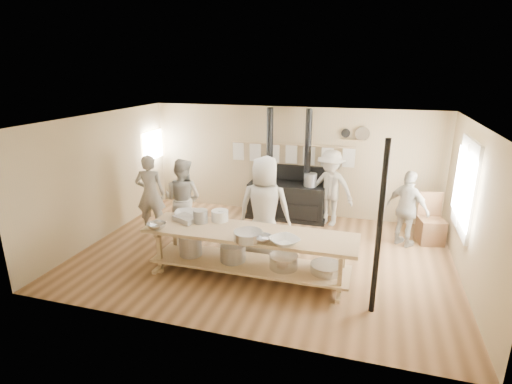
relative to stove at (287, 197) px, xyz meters
The scene contains 24 objects.
ground 2.18m from the stove, 89.82° to the right, with size 7.00×7.00×0.00m, color brown.
room_shell 2.39m from the stove, 89.82° to the right, with size 7.00×7.00×7.00m.
window_right 3.92m from the stove, 23.58° to the right, with size 0.09×1.50×1.65m.
left_opening 3.61m from the stove, behind, with size 0.00×0.90×0.90m.
stove is the anchor object (origin of this frame).
towel_rail 1.07m from the stove, 88.68° to the left, with size 3.00×0.04×0.47m.
back_wall_shelf 2.11m from the stove, 12.13° to the left, with size 0.63×0.14×0.32m.
prep_table 3.02m from the stove, 90.04° to the right, with size 3.60×0.90×0.85m.
support_post 4.11m from the stove, 59.33° to the right, with size 0.08×0.08×2.60m, color black.
cook_far_left 3.16m from the stove, 147.71° to the right, with size 0.63×0.41×1.73m, color #9D978B.
cook_left 2.58m from the stove, 135.79° to the right, with size 0.83×0.65×1.71m, color #9D978B.
cook_center 2.30m from the stove, 88.47° to the right, with size 0.97×0.63×1.98m, color #9D978B.
cook_right 2.79m from the stove, 18.61° to the right, with size 0.92×0.38×1.56m, color #9D978B.
cook_by_window 1.10m from the stove, ahead, with size 1.12×0.65×1.74m, color #9D978B.
chair 3.21m from the stove, 10.47° to the right, with size 0.57×0.57×1.03m.
bowl_white_a 3.01m from the stove, 115.92° to the right, with size 0.43×0.43×0.11m, color white.
bowl_steel_a 3.71m from the stove, 114.75° to the right, with size 0.32×0.32×0.10m, color silver.
bowl_white_b 3.44m from the stove, 78.53° to the right, with size 0.44×0.44×0.11m, color white.
bowl_steel_b 3.38m from the stove, 84.44° to the right, with size 0.31×0.31×0.10m, color silver.
roasting_pan 3.16m from the stove, 112.86° to the right, with size 0.42×0.28×0.09m, color #B2B2B7.
mixing_bowl_large 3.37m from the stove, 88.45° to the right, with size 0.46×0.46×0.15m, color silver.
bucket_galv 3.05m from the stove, 108.17° to the right, with size 0.25×0.25×0.23m, color gray.
deep_bowl_enamel 2.80m from the stove, 103.58° to the right, with size 0.30×0.30×0.19m, color white.
pitcher 2.79m from the stove, 102.88° to the right, with size 0.13×0.13×0.20m, color white.
Camera 1 is at (1.86, -6.78, 3.49)m, focal length 28.00 mm.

